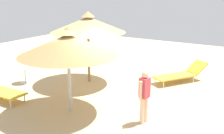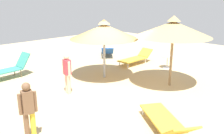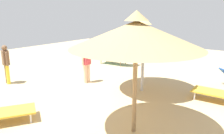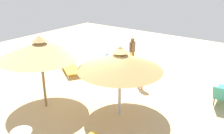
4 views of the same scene
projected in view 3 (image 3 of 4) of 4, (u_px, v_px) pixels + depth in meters
name	position (u px, v px, depth m)	size (l,w,h in m)	color
ground	(112.00, 95.00, 7.70)	(24.00, 24.00, 0.10)	tan
parasol_umbrella_far_right	(144.00, 33.00, 7.55)	(2.94, 2.94, 2.59)	#B2B2B7
parasol_umbrella_edge	(136.00, 34.00, 4.74)	(2.92, 2.92, 2.81)	olive
lounge_chair_center	(118.00, 56.00, 11.90)	(0.84, 1.93, 1.03)	teal
person_standing_near_right	(86.00, 62.00, 8.77)	(0.45, 0.26, 1.52)	beige
person_standing_near_left	(6.00, 62.00, 8.64)	(0.27, 0.44, 1.54)	yellow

